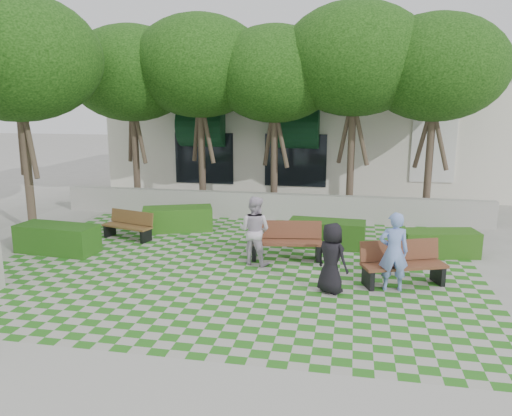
% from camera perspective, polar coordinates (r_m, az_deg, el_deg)
% --- Properties ---
extents(ground, '(90.00, 90.00, 0.00)m').
position_cam_1_polar(ground, '(11.79, -3.82, -8.10)').
color(ground, gray).
rests_on(ground, ground).
extents(lawn, '(12.00, 12.00, 0.00)m').
position_cam_1_polar(lawn, '(12.70, -2.66, -6.54)').
color(lawn, '#2B721E').
rests_on(lawn, ground).
extents(sidewalk_south, '(16.00, 2.00, 0.01)m').
position_cam_1_polar(sidewalk_south, '(7.79, -13.23, -19.79)').
color(sidewalk_south, '#9E9B93').
rests_on(sidewalk_south, ground).
extents(retaining_wall, '(15.00, 0.36, 0.90)m').
position_cam_1_polar(retaining_wall, '(17.50, 1.34, 0.24)').
color(retaining_wall, '#9E9B93').
rests_on(retaining_wall, ground).
extents(bench_east, '(1.98, 1.24, 0.99)m').
position_cam_1_polar(bench_east, '(11.78, 16.40, -6.16)').
color(bench_east, '#59311E').
rests_on(bench_east, ground).
extents(bench_mid, '(1.94, 0.88, 0.98)m').
position_cam_1_polar(bench_mid, '(13.10, 3.46, -3.81)').
color(bench_mid, brown).
rests_on(bench_mid, ground).
extents(bench_west, '(1.67, 0.95, 0.83)m').
position_cam_1_polar(bench_west, '(15.43, -14.35, -1.98)').
color(bench_west, brown).
rests_on(bench_west, ground).
extents(hedge_east, '(2.09, 1.17, 0.69)m').
position_cam_1_polar(hedge_east, '(14.23, 20.24, -3.80)').
color(hedge_east, '#224B14').
rests_on(hedge_east, ground).
extents(hedge_midright, '(2.18, 0.98, 0.74)m').
position_cam_1_polar(hedge_midright, '(14.35, 8.08, -2.90)').
color(hedge_midright, '#1E4612').
rests_on(hedge_midright, ground).
extents(hedge_midleft, '(2.33, 1.56, 0.76)m').
position_cam_1_polar(hedge_midleft, '(16.09, -8.93, -1.24)').
color(hedge_midleft, '#245316').
rests_on(hedge_midleft, ground).
extents(hedge_west, '(2.28, 1.08, 0.77)m').
position_cam_1_polar(hedge_west, '(14.68, -21.75, -3.28)').
color(hedge_west, '#1D4913').
rests_on(hedge_west, ground).
extents(person_blue, '(0.68, 0.48, 1.76)m').
position_cam_1_polar(person_blue, '(11.24, 15.45, -4.83)').
color(person_blue, '#7994DC').
rests_on(person_blue, ground).
extents(person_dark, '(0.90, 0.83, 1.55)m').
position_cam_1_polar(person_dark, '(10.87, 8.63, -5.68)').
color(person_dark, black).
rests_on(person_dark, ground).
extents(person_white, '(0.99, 0.86, 1.75)m').
position_cam_1_polar(person_white, '(12.57, -0.17, -2.58)').
color(person_white, silver).
rests_on(person_white, ground).
extents(tree_row, '(17.70, 13.40, 7.41)m').
position_cam_1_polar(tree_row, '(17.32, -5.04, 15.81)').
color(tree_row, '#47382B').
rests_on(tree_row, ground).
extents(building, '(18.00, 8.92, 5.15)m').
position_cam_1_polar(building, '(24.88, 6.62, 8.56)').
color(building, silver).
rests_on(building, ground).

